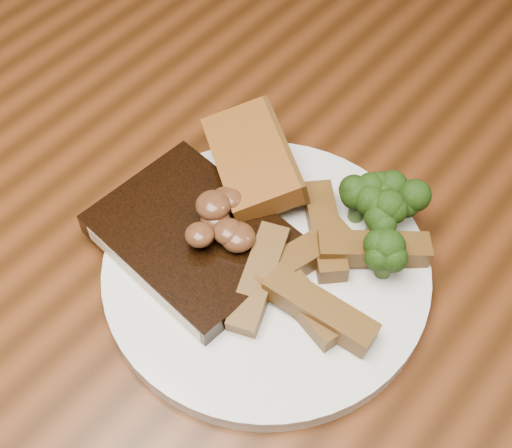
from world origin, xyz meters
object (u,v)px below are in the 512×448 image
Objects in this scene: plate at (266,271)px; garlic_bread at (251,175)px; potato_wedges at (331,286)px; steak at (194,237)px; dining_table at (249,301)px.

garlic_bread reaches higher than plate.
potato_wedges is (0.12, -0.04, 0.00)m from garlic_bread.
potato_wedges is (0.11, 0.03, 0.00)m from steak.
potato_wedges reaches higher than plate.
potato_wedges is at bearing 13.56° from plate.
dining_table is 10.64× the size of steak.
dining_table is 0.13m from garlic_bread.
plate is at bearing 24.20° from steak.
steak is 1.30× the size of potato_wedges.
steak is at bearing -163.35° from potato_wedges.
dining_table is 15.27× the size of garlic_bread.
steak is 0.08m from garlic_bread.
potato_wedges is (0.05, 0.01, 0.02)m from plate.
garlic_bread is (-0.01, 0.08, 0.00)m from steak.
garlic_bread reaches higher than dining_table.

